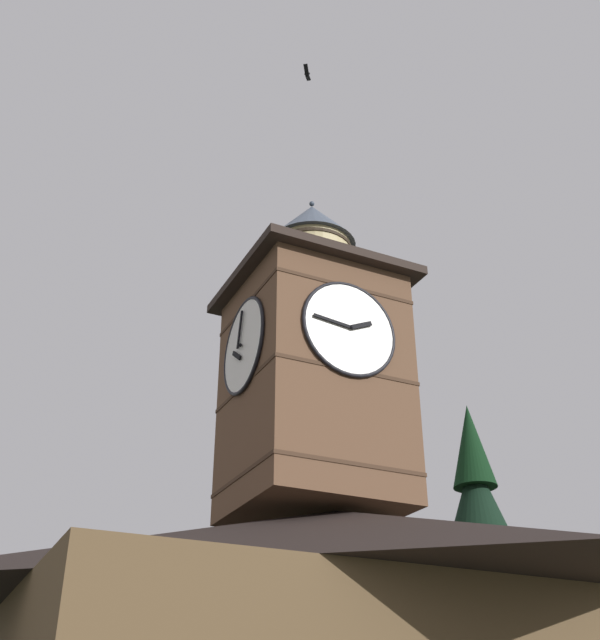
# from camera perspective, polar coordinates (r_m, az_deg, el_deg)

# --- Properties ---
(clock_tower) EXTENTS (4.73, 4.73, 9.71)m
(clock_tower) POSITION_cam_1_polar(r_m,az_deg,el_deg) (21.46, 0.94, -3.50)
(clock_tower) COLOR brown
(clock_tower) RESTS_ON building_main
(pine_tree_behind) EXTENTS (5.61, 5.61, 13.62)m
(pine_tree_behind) POSITION_cam_1_polar(r_m,az_deg,el_deg) (25.29, -1.33, -19.69)
(pine_tree_behind) COLOR #473323
(pine_tree_behind) RESTS_ON ground_plane
(pine_tree_aside) EXTENTS (5.14, 5.14, 13.94)m
(pine_tree_aside) POSITION_cam_1_polar(r_m,az_deg,el_deg) (30.06, 13.49, -19.40)
(pine_tree_aside) COLOR #473323
(pine_tree_aside) RESTS_ON ground_plane
(moon) EXTENTS (1.48, 1.48, 1.48)m
(moon) POSITION_cam_1_polar(r_m,az_deg,el_deg) (62.57, -4.12, -14.99)
(moon) COLOR silver
(flying_bird_high) EXTENTS (0.53, 0.66, 0.17)m
(flying_bird_high) POSITION_cam_1_polar(r_m,az_deg,el_deg) (26.67, 0.52, 17.41)
(flying_bird_high) COLOR black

